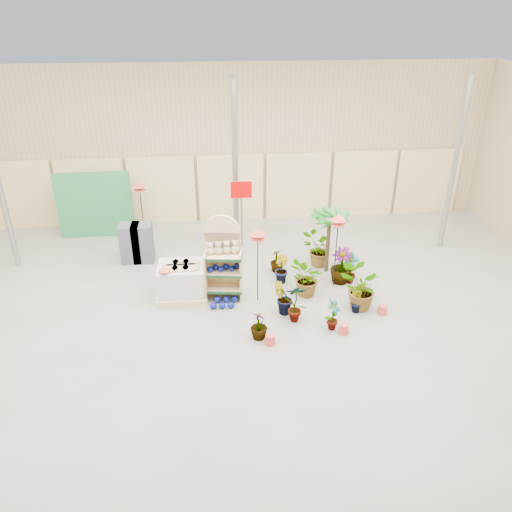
{
  "coord_description": "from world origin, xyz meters",
  "views": [
    {
      "loc": [
        -0.66,
        -8.06,
        5.96
      ],
      "look_at": [
        0.3,
        1.5,
        1.0
      ],
      "focal_mm": 35.0,
      "sensor_mm": 36.0,
      "label": 1
    }
  ],
  "objects": [
    {
      "name": "bird_table_front",
      "position": [
        0.32,
        1.32,
        1.61
      ],
      "size": [
        0.34,
        0.34,
        1.74
      ],
      "color": "black",
      "rests_on": "ground"
    },
    {
      "name": "room",
      "position": [
        0.0,
        0.91,
        2.21
      ],
      "size": [
        15.2,
        12.1,
        4.7
      ],
      "color": "slate",
      "rests_on": "ground"
    },
    {
      "name": "pallet_stack",
      "position": [
        -1.35,
        1.62,
        0.4
      ],
      "size": [
        1.13,
        0.95,
        0.82
      ],
      "rotation": [
        0.0,
        0.0,
        -0.03
      ],
      "color": "tan",
      "rests_on": "ground"
    },
    {
      "name": "potted_plant_10",
      "position": [
        2.44,
        0.75,
        0.48
      ],
      "size": [
        1.0,
        0.91,
        0.96
      ],
      "primitive_type": "imported",
      "rotation": [
        0.0,
        0.0,
        2.93
      ],
      "color": "#1F7320",
      "rests_on": "ground"
    },
    {
      "name": "potted_plant_4",
      "position": [
        2.54,
        1.85,
        0.38
      ],
      "size": [
        0.48,
        0.41,
        0.77
      ],
      "primitive_type": "imported",
      "rotation": [
        0.0,
        0.0,
        5.87
      ],
      "color": "#1F7320",
      "rests_on": "ground"
    },
    {
      "name": "display_shelf",
      "position": [
        -0.42,
        1.59,
        0.88
      ],
      "size": [
        0.86,
        0.61,
        1.92
      ],
      "rotation": [
        0.0,
        0.0,
        -0.14
      ],
      "color": "tan",
      "rests_on": "ground"
    },
    {
      "name": "potted_plant_0",
      "position": [
        1.01,
        0.43,
        0.44
      ],
      "size": [
        0.49,
        0.35,
        0.89
      ],
      "primitive_type": "imported",
      "rotation": [
        0.0,
        0.0,
        3.07
      ],
      "color": "#1F7320",
      "rests_on": "ground"
    },
    {
      "name": "potted_plant_8",
      "position": [
        1.7,
        0.05,
        0.36
      ],
      "size": [
        0.43,
        0.46,
        0.72
      ],
      "primitive_type": "imported",
      "rotation": [
        0.0,
        0.0,
        0.91
      ],
      "color": "#1F7320",
      "rests_on": "ground"
    },
    {
      "name": "bird_table_back",
      "position": [
        -2.46,
        4.61,
        1.6
      ],
      "size": [
        0.34,
        0.34,
        1.73
      ],
      "color": "black",
      "rests_on": "ground"
    },
    {
      "name": "trellis_stock",
      "position": [
        -3.8,
        5.2,
        0.9
      ],
      "size": [
        2.0,
        0.3,
        1.8
      ],
      "primitive_type": "cube",
      "color": "#26743D",
      "rests_on": "ground"
    },
    {
      "name": "potted_plant_3",
      "position": [
        2.33,
        1.9,
        0.44
      ],
      "size": [
        0.69,
        0.69,
        0.88
      ],
      "primitive_type": "imported",
      "rotation": [
        0.0,
        0.0,
        5.53
      ],
      "color": "#1F7320",
      "rests_on": "ground"
    },
    {
      "name": "charcoal_planters",
      "position": [
        -2.52,
        3.48,
        0.5
      ],
      "size": [
        0.8,
        0.5,
        1.0
      ],
      "color": "#33333B",
      "rests_on": "ground"
    },
    {
      "name": "teddy_bears",
      "position": [
        -0.39,
        1.5,
        1.22
      ],
      "size": [
        0.71,
        0.19,
        0.3
      ],
      "color": "tan",
      "rests_on": "display_shelf"
    },
    {
      "name": "potted_plant_1",
      "position": [
        0.79,
        0.71,
        0.38
      ],
      "size": [
        0.51,
        0.47,
        0.76
      ],
      "primitive_type": "imported",
      "rotation": [
        0.0,
        0.0,
        3.54
      ],
      "color": "#1F7320",
      "rests_on": "ground"
    },
    {
      "name": "offer_sign",
      "position": [
        0.1,
        2.98,
        1.57
      ],
      "size": [
        0.5,
        0.08,
        2.2
      ],
      "color": "gray",
      "rests_on": "ground"
    },
    {
      "name": "gazing_balls_floor",
      "position": [
        -0.43,
        1.15,
        0.07
      ],
      "size": [
        0.63,
        0.39,
        0.15
      ],
      "color": "navy",
      "rests_on": "ground"
    },
    {
      "name": "potted_plant_7",
      "position": [
        0.2,
        -0.09,
        0.3
      ],
      "size": [
        0.48,
        0.48,
        0.6
      ],
      "primitive_type": "imported",
      "rotation": [
        0.0,
        0.0,
        2.36
      ],
      "color": "#1F7320",
      "rests_on": "ground"
    },
    {
      "name": "bird_table_right",
      "position": [
        2.14,
        1.77,
        1.66
      ],
      "size": [
        0.34,
        0.34,
        1.79
      ],
      "color": "black",
      "rests_on": "ground"
    },
    {
      "name": "potted_plant_6",
      "position": [
        1.99,
        2.75,
        0.43
      ],
      "size": [
        0.97,
        0.91,
        0.87
      ],
      "primitive_type": "imported",
      "rotation": [
        0.0,
        0.0,
        3.5
      ],
      "color": "#1F7320",
      "rests_on": "ground"
    },
    {
      "name": "gazing_balls_shelf",
      "position": [
        -0.42,
        1.49,
        0.76
      ],
      "size": [
        0.7,
        0.24,
        0.13
      ],
      "color": "navy",
      "rests_on": "display_shelf"
    },
    {
      "name": "potted_plant_2",
      "position": [
        1.42,
        1.38,
        0.43
      ],
      "size": [
        0.94,
        0.98,
        0.85
      ],
      "primitive_type": "imported",
      "rotation": [
        0.0,
        0.0,
        4.24
      ],
      "color": "#1F7320",
      "rests_on": "ground"
    },
    {
      "name": "potted_plant_11",
      "position": [
        0.92,
        2.57,
        0.3
      ],
      "size": [
        0.46,
        0.46,
        0.59
      ],
      "primitive_type": "imported",
      "rotation": [
        0.0,
        0.0,
        3.72
      ],
      "color": "#1F7320",
      "rests_on": "ground"
    },
    {
      "name": "potted_plant_5",
      "position": [
        0.94,
        2.05,
        0.34
      ],
      "size": [
        0.36,
        0.42,
        0.68
      ],
      "primitive_type": "imported",
      "rotation": [
        0.0,
        0.0,
        1.76
      ],
      "color": "#1F7320",
      "rests_on": "ground"
    },
    {
      "name": "potted_plant_9",
      "position": [
        2.35,
        0.65,
        0.26
      ],
      "size": [
        0.31,
        0.34,
        0.51
      ],
      "primitive_type": "imported",
      "rotation": [
        0.0,
        0.0,
        1.9
      ],
      "color": "#1F7320",
      "rests_on": "ground"
    },
    {
      "name": "palm",
      "position": [
        2.13,
        2.46,
        1.43
      ],
      "size": [
        0.7,
        0.7,
        1.68
      ],
      "color": "#3B2E18",
      "rests_on": "ground"
    }
  ]
}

